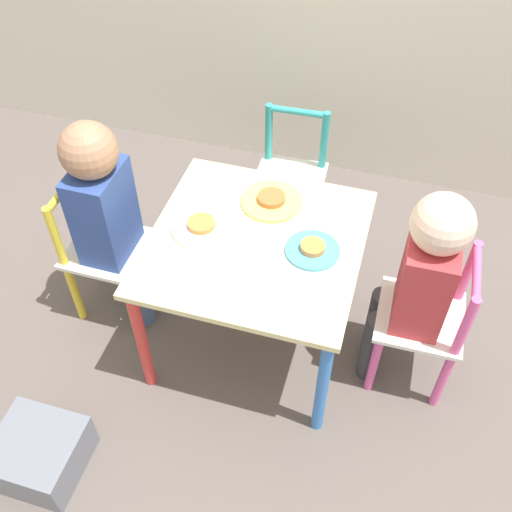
% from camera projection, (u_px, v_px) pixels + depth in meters
% --- Properties ---
extents(ground_plane, '(6.00, 6.00, 0.00)m').
position_uv_depth(ground_plane, '(256.00, 334.00, 2.13)').
color(ground_plane, '#5B514C').
extents(kids_table, '(0.63, 0.63, 0.48)m').
position_uv_depth(kids_table, '(256.00, 255.00, 1.83)').
color(kids_table, beige).
rests_on(kids_table, ground_plane).
extents(chair_yellow, '(0.26, 0.26, 0.53)m').
position_uv_depth(chair_yellow, '(104.00, 251.00, 2.04)').
color(chair_yellow, silver).
rests_on(chair_yellow, ground_plane).
extents(chair_pink, '(0.26, 0.26, 0.53)m').
position_uv_depth(chair_pink, '(426.00, 323.00, 1.84)').
color(chair_pink, silver).
rests_on(chair_pink, ground_plane).
extents(chair_teal, '(0.27, 0.27, 0.53)m').
position_uv_depth(chair_teal, '(290.00, 181.00, 2.30)').
color(chair_teal, silver).
rests_on(chair_teal, ground_plane).
extents(child_left, '(0.22, 0.20, 0.79)m').
position_uv_depth(child_left, '(108.00, 208.00, 1.87)').
color(child_left, '#4C608E').
rests_on(child_left, ground_plane).
extents(child_right, '(0.22, 0.20, 0.76)m').
position_uv_depth(child_right, '(420.00, 276.00, 1.70)').
color(child_right, '#38383D').
rests_on(child_right, ground_plane).
extents(plate_left, '(0.19, 0.19, 0.03)m').
position_uv_depth(plate_left, '(202.00, 226.00, 1.81)').
color(plate_left, white).
rests_on(plate_left, kids_table).
extents(plate_right, '(0.16, 0.16, 0.03)m').
position_uv_depth(plate_right, '(313.00, 249.00, 1.74)').
color(plate_right, '#4C9EE0').
rests_on(plate_right, kids_table).
extents(plate_back, '(0.19, 0.19, 0.03)m').
position_uv_depth(plate_back, '(271.00, 200.00, 1.89)').
color(plate_back, '#EADB66').
rests_on(plate_back, kids_table).
extents(storage_bin, '(0.24, 0.24, 0.14)m').
position_uv_depth(storage_bin, '(39.00, 454.00, 1.75)').
color(storage_bin, slate).
rests_on(storage_bin, ground_plane).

